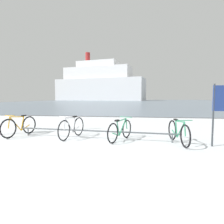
% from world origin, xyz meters
% --- Properties ---
extents(ground, '(80.00, 132.00, 0.08)m').
position_xyz_m(ground, '(0.00, 53.90, -0.04)').
color(ground, silver).
extents(bike_rack, '(5.87, 0.55, 0.31)m').
position_xyz_m(bike_rack, '(0.52, 2.36, 0.27)').
color(bike_rack, '#4C5156').
rests_on(bike_rack, ground).
extents(bicycle_0, '(0.53, 1.65, 0.82)m').
position_xyz_m(bicycle_0, '(-2.40, 2.48, 0.37)').
color(bicycle_0, black).
rests_on(bicycle_0, ground).
extents(bicycle_1, '(0.51, 1.64, 0.82)m').
position_xyz_m(bicycle_1, '(-0.29, 2.39, 0.37)').
color(bicycle_1, black).
rests_on(bicycle_1, ground).
extents(bicycle_2, '(0.72, 1.53, 0.77)m').
position_xyz_m(bicycle_2, '(1.47, 2.24, 0.35)').
color(bicycle_2, black).
rests_on(bicycle_2, ground).
extents(bicycle_3, '(0.49, 1.71, 0.80)m').
position_xyz_m(bicycle_3, '(3.33, 2.06, 0.36)').
color(bicycle_3, black).
rests_on(bicycle_3, ground).
extents(info_sign, '(0.55, 0.07, 1.86)m').
position_xyz_m(info_sign, '(4.51, 1.85, 1.25)').
color(info_sign, '#33383D').
rests_on(info_sign, ground).
extents(ferry_ship, '(44.94, 20.59, 23.68)m').
position_xyz_m(ferry_ship, '(-17.27, 88.03, 7.95)').
color(ferry_ship, silver).
rests_on(ferry_ship, ground).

